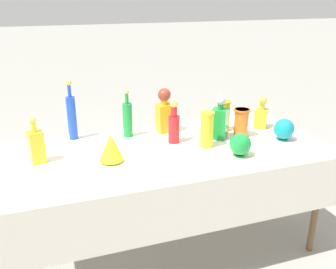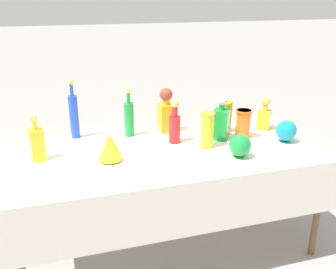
{
  "view_description": "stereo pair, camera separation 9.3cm",
  "coord_description": "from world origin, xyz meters",
  "px_view_note": "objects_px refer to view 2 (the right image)",
  "views": [
    {
      "loc": [
        -0.73,
        -2.13,
        1.72
      ],
      "look_at": [
        0.0,
        0.0,
        0.86
      ],
      "focal_mm": 40.0,
      "sensor_mm": 36.0,
      "label": 1
    },
    {
      "loc": [
        -0.64,
        -2.15,
        1.72
      ],
      "look_at": [
        0.0,
        0.0,
        0.86
      ],
      "focal_mm": 40.0,
      "sensor_mm": 36.0,
      "label": 2
    }
  ],
  "objects_px": {
    "tall_bottle_2": "(74,114)",
    "slender_vase_2": "(243,123)",
    "fluted_vase_0": "(110,146)",
    "square_decanter_2": "(166,112)",
    "slender_vase_0": "(207,129)",
    "cardboard_box_behind_left": "(104,176)",
    "square_decanter_3": "(37,143)",
    "tall_bottle_0": "(175,125)",
    "square_decanter_1": "(264,116)",
    "tall_bottle_1": "(129,118)",
    "round_bowl_1": "(240,146)",
    "slender_vase_1": "(227,116)",
    "round_bowl_0": "(286,131)",
    "square_decanter_0": "(221,122)"
  },
  "relations": [
    {
      "from": "cardboard_box_behind_left",
      "to": "round_bowl_1",
      "type": "bearing_deg",
      "value": -57.1
    },
    {
      "from": "square_decanter_2",
      "to": "round_bowl_0",
      "type": "xyz_separation_m",
      "value": [
        0.72,
        -0.42,
        -0.07
      ]
    },
    {
      "from": "fluted_vase_0",
      "to": "cardboard_box_behind_left",
      "type": "distance_m",
      "value": 1.16
    },
    {
      "from": "square_decanter_0",
      "to": "slender_vase_0",
      "type": "distance_m",
      "value": 0.19
    },
    {
      "from": "tall_bottle_2",
      "to": "square_decanter_1",
      "type": "bearing_deg",
      "value": -9.31
    },
    {
      "from": "square_decanter_1",
      "to": "cardboard_box_behind_left",
      "type": "relative_size",
      "value": 0.48
    },
    {
      "from": "square_decanter_1",
      "to": "slender_vase_2",
      "type": "height_order",
      "value": "square_decanter_1"
    },
    {
      "from": "square_decanter_3",
      "to": "slender_vase_2",
      "type": "distance_m",
      "value": 1.36
    },
    {
      "from": "square_decanter_0",
      "to": "square_decanter_3",
      "type": "xyz_separation_m",
      "value": [
        -1.2,
        -0.01,
        -0.02
      ]
    },
    {
      "from": "round_bowl_1",
      "to": "slender_vase_2",
      "type": "bearing_deg",
      "value": 59.94
    },
    {
      "from": "tall_bottle_1",
      "to": "square_decanter_0",
      "type": "relative_size",
      "value": 1.12
    },
    {
      "from": "fluted_vase_0",
      "to": "tall_bottle_2",
      "type": "bearing_deg",
      "value": 111.29
    },
    {
      "from": "fluted_vase_0",
      "to": "round_bowl_1",
      "type": "bearing_deg",
      "value": -12.79
    },
    {
      "from": "tall_bottle_0",
      "to": "slender_vase_0",
      "type": "relative_size",
      "value": 1.24
    },
    {
      "from": "slender_vase_0",
      "to": "slender_vase_1",
      "type": "distance_m",
      "value": 0.34
    },
    {
      "from": "square_decanter_0",
      "to": "slender_vase_0",
      "type": "height_order",
      "value": "square_decanter_0"
    },
    {
      "from": "slender_vase_0",
      "to": "round_bowl_1",
      "type": "bearing_deg",
      "value": -56.03
    },
    {
      "from": "slender_vase_2",
      "to": "fluted_vase_0",
      "type": "relative_size",
      "value": 1.14
    },
    {
      "from": "round_bowl_0",
      "to": "square_decanter_0",
      "type": "bearing_deg",
      "value": 156.87
    },
    {
      "from": "square_decanter_0",
      "to": "tall_bottle_0",
      "type": "bearing_deg",
      "value": 174.74
    },
    {
      "from": "square_decanter_0",
      "to": "square_decanter_1",
      "type": "bearing_deg",
      "value": 13.81
    },
    {
      "from": "square_decanter_3",
      "to": "square_decanter_0",
      "type": "bearing_deg",
      "value": 0.32
    },
    {
      "from": "square_decanter_1",
      "to": "tall_bottle_2",
      "type": "bearing_deg",
      "value": 170.69
    },
    {
      "from": "tall_bottle_2",
      "to": "fluted_vase_0",
      "type": "bearing_deg",
      "value": -68.71
    },
    {
      "from": "square_decanter_2",
      "to": "slender_vase_0",
      "type": "xyz_separation_m",
      "value": [
        0.17,
        -0.36,
        -0.03
      ]
    },
    {
      "from": "tall_bottle_1",
      "to": "round_bowl_1",
      "type": "xyz_separation_m",
      "value": [
        0.58,
        -0.56,
        -0.06
      ]
    },
    {
      "from": "square_decanter_2",
      "to": "square_decanter_3",
      "type": "xyz_separation_m",
      "value": [
        -0.88,
        -0.25,
        -0.04
      ]
    },
    {
      "from": "square_decanter_0",
      "to": "square_decanter_3",
      "type": "relative_size",
      "value": 1.06
    },
    {
      "from": "slender_vase_1",
      "to": "round_bowl_0",
      "type": "xyz_separation_m",
      "value": [
        0.3,
        -0.3,
        -0.04
      ]
    },
    {
      "from": "tall_bottle_2",
      "to": "slender_vase_2",
      "type": "relative_size",
      "value": 2.07
    },
    {
      "from": "slender_vase_2",
      "to": "slender_vase_1",
      "type": "bearing_deg",
      "value": 113.26
    },
    {
      "from": "round_bowl_0",
      "to": "round_bowl_1",
      "type": "distance_m",
      "value": 0.44
    },
    {
      "from": "fluted_vase_0",
      "to": "tall_bottle_0",
      "type": "bearing_deg",
      "value": 20.14
    },
    {
      "from": "slender_vase_0",
      "to": "fluted_vase_0",
      "type": "distance_m",
      "value": 0.64
    },
    {
      "from": "fluted_vase_0",
      "to": "round_bowl_0",
      "type": "distance_m",
      "value": 1.19
    },
    {
      "from": "square_decanter_3",
      "to": "slender_vase_1",
      "type": "xyz_separation_m",
      "value": [
        1.3,
        0.13,
        0.01
      ]
    },
    {
      "from": "round_bowl_0",
      "to": "tall_bottle_1",
      "type": "bearing_deg",
      "value": 157.27
    },
    {
      "from": "square_decanter_1",
      "to": "slender_vase_2",
      "type": "bearing_deg",
      "value": -154.08
    },
    {
      "from": "cardboard_box_behind_left",
      "to": "slender_vase_0",
      "type": "bearing_deg",
      "value": -57.34
    },
    {
      "from": "square_decanter_3",
      "to": "round_bowl_1",
      "type": "bearing_deg",
      "value": -14.46
    },
    {
      "from": "square_decanter_2",
      "to": "slender_vase_1",
      "type": "bearing_deg",
      "value": -16.2
    },
    {
      "from": "cardboard_box_behind_left",
      "to": "square_decanter_3",
      "type": "bearing_deg",
      "value": -119.98
    },
    {
      "from": "round_bowl_1",
      "to": "tall_bottle_1",
      "type": "bearing_deg",
      "value": 136.09
    },
    {
      "from": "tall_bottle_0",
      "to": "square_decanter_0",
      "type": "xyz_separation_m",
      "value": [
        0.32,
        -0.03,
        0.0
      ]
    },
    {
      "from": "slender_vase_0",
      "to": "fluted_vase_0",
      "type": "xyz_separation_m",
      "value": [
        -0.64,
        -0.03,
        -0.03
      ]
    },
    {
      "from": "slender_vase_2",
      "to": "round_bowl_0",
      "type": "bearing_deg",
      "value": -32.7
    },
    {
      "from": "square_decanter_2",
      "to": "fluted_vase_0",
      "type": "relative_size",
      "value": 1.84
    },
    {
      "from": "slender_vase_0",
      "to": "cardboard_box_behind_left",
      "type": "xyz_separation_m",
      "value": [
        -0.59,
        0.92,
        -0.7
      ]
    },
    {
      "from": "slender_vase_1",
      "to": "tall_bottle_0",
      "type": "bearing_deg",
      "value": -167.29
    },
    {
      "from": "tall_bottle_0",
      "to": "slender_vase_0",
      "type": "bearing_deg",
      "value": -38.68
    }
  ]
}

